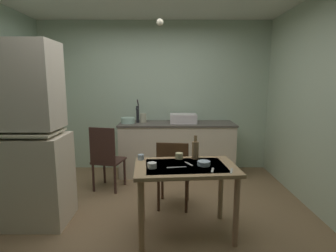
# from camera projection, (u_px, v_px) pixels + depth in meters

# --- Properties ---
(ground_plane) EXTENTS (5.01, 5.01, 0.00)m
(ground_plane) POSITION_uv_depth(u_px,v_px,m) (147.00, 218.00, 3.09)
(ground_plane) COLOR #8B6C4C
(wall_back) EXTENTS (4.11, 0.10, 2.61)m
(wall_back) POSITION_uv_depth(u_px,v_px,m) (154.00, 97.00, 4.74)
(wall_back) COLOR #B6CCB3
(wall_back) RESTS_ON ground
(wall_right) EXTENTS (0.10, 3.79, 2.61)m
(wall_right) POSITION_uv_depth(u_px,v_px,m) (334.00, 107.00, 2.88)
(wall_right) COLOR beige
(wall_right) RESTS_ON ground
(hutch_cabinet) EXTENTS (1.10, 0.55, 1.99)m
(hutch_cabinet) POSITION_uv_depth(u_px,v_px,m) (14.00, 142.00, 2.87)
(hutch_cabinet) COLOR beige
(hutch_cabinet) RESTS_ON ground
(counter_cabinet) EXTENTS (1.92, 0.64, 0.89)m
(counter_cabinet) POSITION_uv_depth(u_px,v_px,m) (176.00, 148.00, 4.52)
(counter_cabinet) COLOR beige
(counter_cabinet) RESTS_ON ground
(sink_basin) EXTENTS (0.44, 0.34, 0.15)m
(sink_basin) POSITION_uv_depth(u_px,v_px,m) (183.00, 118.00, 4.44)
(sink_basin) COLOR white
(sink_basin) RESTS_ON counter_cabinet
(hand_pump) EXTENTS (0.05, 0.27, 0.39)m
(hand_pump) POSITION_uv_depth(u_px,v_px,m) (137.00, 113.00, 4.46)
(hand_pump) COLOR #232328
(hand_pump) RESTS_ON counter_cabinet
(mixing_bowl_counter) EXTENTS (0.23, 0.23, 0.10)m
(mixing_bowl_counter) POSITION_uv_depth(u_px,v_px,m) (127.00, 120.00, 4.39)
(mixing_bowl_counter) COLOR #ADD1C1
(mixing_bowl_counter) RESTS_ON counter_cabinet
(stoneware_crock) EXTENTS (0.11, 0.11, 0.16)m
(stoneware_crock) POSITION_uv_depth(u_px,v_px,m) (143.00, 118.00, 4.46)
(stoneware_crock) COLOR beige
(stoneware_crock) RESTS_ON counter_cabinet
(dining_table) EXTENTS (1.07, 0.73, 0.74)m
(dining_table) POSITION_uv_depth(u_px,v_px,m) (185.00, 176.00, 2.69)
(dining_table) COLOR tan
(dining_table) RESTS_ON ground
(chair_far_side) EXTENTS (0.44, 0.44, 0.87)m
(chair_far_side) POSITION_uv_depth(u_px,v_px,m) (173.00, 172.00, 3.27)
(chair_far_side) COLOR #492E1E
(chair_far_side) RESTS_ON ground
(chair_by_counter) EXTENTS (0.48, 0.48, 0.95)m
(chair_by_counter) POSITION_uv_depth(u_px,v_px,m) (106.00, 158.00, 3.82)
(chair_by_counter) COLOR #422922
(chair_by_counter) RESTS_ON ground
(serving_bowl_wide) EXTENTS (0.13, 0.13, 0.04)m
(serving_bowl_wide) POSITION_uv_depth(u_px,v_px,m) (203.00, 163.00, 2.68)
(serving_bowl_wide) COLOR #9EB2C6
(serving_bowl_wide) RESTS_ON dining_table
(teacup_cream) EXTENTS (0.08, 0.08, 0.07)m
(teacup_cream) POSITION_uv_depth(u_px,v_px,m) (179.00, 156.00, 2.90)
(teacup_cream) COLOR beige
(teacup_cream) RESTS_ON dining_table
(mug_tall) EXTENTS (0.07, 0.07, 0.06)m
(mug_tall) POSITION_uv_depth(u_px,v_px,m) (140.00, 157.00, 2.87)
(mug_tall) COLOR #9EB2C6
(mug_tall) RESTS_ON dining_table
(mug_dark) EXTENTS (0.09, 0.09, 0.06)m
(mug_dark) POSITION_uv_depth(u_px,v_px,m) (151.00, 165.00, 2.59)
(mug_dark) COLOR white
(mug_dark) RESTS_ON dining_table
(glass_bottle) EXTENTS (0.08, 0.08, 0.26)m
(glass_bottle) POSITION_uv_depth(u_px,v_px,m) (195.00, 149.00, 2.89)
(glass_bottle) COLOR olive
(glass_bottle) RESTS_ON dining_table
(table_knife) EXTENTS (0.19, 0.05, 0.00)m
(table_knife) POSITION_uv_depth(u_px,v_px,m) (176.00, 167.00, 2.61)
(table_knife) COLOR silver
(table_knife) RESTS_ON dining_table
(teaspoon_near_bowl) EXTENTS (0.08, 0.14, 0.00)m
(teaspoon_near_bowl) POSITION_uv_depth(u_px,v_px,m) (188.00, 164.00, 2.72)
(teaspoon_near_bowl) COLOR beige
(teaspoon_near_bowl) RESTS_ON dining_table
(teaspoon_by_cup) EXTENTS (0.05, 0.13, 0.00)m
(teaspoon_by_cup) POSITION_uv_depth(u_px,v_px,m) (212.00, 170.00, 2.53)
(teaspoon_by_cup) COLOR beige
(teaspoon_by_cup) RESTS_ON dining_table
(serving_spoon) EXTENTS (0.06, 0.16, 0.00)m
(serving_spoon) POSITION_uv_depth(u_px,v_px,m) (231.00, 171.00, 2.51)
(serving_spoon) COLOR beige
(serving_spoon) RESTS_ON dining_table
(pendant_bulb) EXTENTS (0.08, 0.08, 0.08)m
(pendant_bulb) POSITION_uv_depth(u_px,v_px,m) (159.00, 22.00, 3.02)
(pendant_bulb) COLOR #F9EFCC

